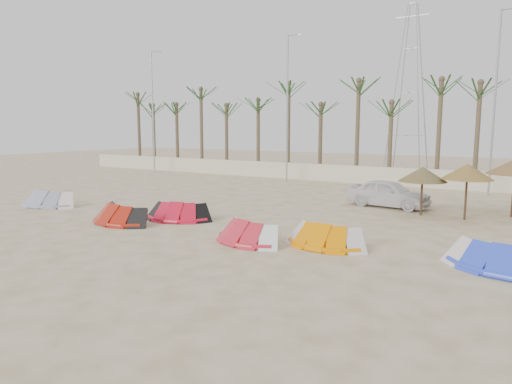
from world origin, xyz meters
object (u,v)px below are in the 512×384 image
Objects in this scene: kite_red_left at (125,212)px; parasol_left at (423,174)px; car at (389,193)px; parasol_mid at (467,172)px; kite_orange at (328,234)px; kite_red_right at (250,230)px; kite_red_mid at (182,210)px; kite_grey at (52,198)px; kite_blue at (509,256)px.

parasol_left reaches higher than kite_red_left.
car is at bearing 143.70° from parasol_left.
parasol_mid is (1.92, -0.05, 0.22)m from parasol_left.
kite_orange is 1.31× the size of parasol_left.
kite_red_mid is at bearing 160.07° from kite_red_right.
kite_grey is 1.14× the size of kite_orange.
kite_grey is at bearing -179.93° from kite_orange.
kite_grey is at bearing -179.21° from kite_blue.
kite_orange is at bearing -169.66° from car.
kite_blue is (14.80, 1.20, 0.00)m from kite_red_left.
kite_orange is (9.22, 0.93, -0.00)m from kite_red_left.
parasol_left is at bearing 38.52° from kite_red_left.
car is (6.95, 8.23, 0.31)m from kite_red_mid.
kite_red_left is at bearing -179.84° from kite_red_right.
parasol_left reaches higher than kite_blue.
kite_red_right is 0.90× the size of kite_blue.
car is at bearing 30.55° from kite_grey.
kite_grey is 6.66m from kite_red_left.
parasol_left is at bearing -118.92° from car.
kite_red_mid and kite_blue have the same top height.
parasol_left is 2.73m from car.
kite_red_mid is 11.31m from parasol_left.
kite_blue is 1.57× the size of parasol_left.
kite_red_right is 8.31m from kite_blue.
parasol_mid is at bearing 106.49° from kite_blue.
kite_red_right is at bearing 174.97° from car.
parasol_left is at bearing 78.87° from kite_orange.
parasol_mid is 4.41m from car.
parasol_mid is (6.08, 8.46, 1.76)m from kite_red_right.
kite_red_mid is 10.78m from car.
kite_grey is 0.82× the size of car.
parasol_mid is 0.59× the size of car.
parasol_left reaches higher than kite_red_right.
kite_orange is at bearing 18.93° from kite_red_right.
kite_red_left is at bearing -174.24° from kite_orange.
parasol_mid is at bearing -103.61° from car.
kite_red_left is 2.51m from kite_red_mid.
kite_grey and kite_red_mid have the same top height.
car reaches higher than kite_red_mid.
kite_red_right and kite_blue have the same top height.
kite_red_left is 0.98× the size of kite_blue.
kite_red_left is at bearing -141.48° from parasol_left.
kite_grey is 1.07× the size of kite_red_right.
car is at bearing 77.59° from kite_red_right.
kite_red_mid is 7.47m from kite_orange.
parasol_left is (-4.08, 7.33, 1.54)m from kite_blue.
car reaches higher than kite_blue.
kite_blue is 8.53m from parasol_left.
kite_red_left is at bearing -135.86° from kite_red_mid.
parasol_mid is (-2.15, 7.28, 1.76)m from kite_blue.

